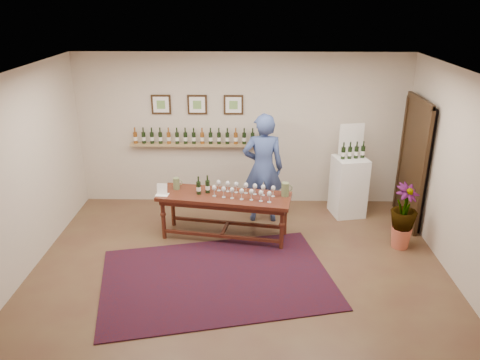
{
  "coord_description": "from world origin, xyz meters",
  "views": [
    {
      "loc": [
        0.13,
        -5.78,
        3.73
      ],
      "look_at": [
        0.0,
        0.8,
        1.1
      ],
      "focal_mm": 35.0,
      "sensor_mm": 36.0,
      "label": 1
    }
  ],
  "objects_px": {
    "potted_plant": "(404,217)",
    "tasting_table": "(224,201)",
    "display_pedestal": "(348,186)",
    "person": "(263,168)"
  },
  "relations": [
    {
      "from": "tasting_table",
      "to": "display_pedestal",
      "type": "height_order",
      "value": "display_pedestal"
    },
    {
      "from": "display_pedestal",
      "to": "potted_plant",
      "type": "relative_size",
      "value": 1.17
    },
    {
      "from": "tasting_table",
      "to": "potted_plant",
      "type": "distance_m",
      "value": 2.8
    },
    {
      "from": "potted_plant",
      "to": "display_pedestal",
      "type": "bearing_deg",
      "value": 117.14
    },
    {
      "from": "potted_plant",
      "to": "tasting_table",
      "type": "bearing_deg",
      "value": 174.18
    },
    {
      "from": "tasting_table",
      "to": "potted_plant",
      "type": "xyz_separation_m",
      "value": [
        2.78,
        -0.28,
        -0.1
      ]
    },
    {
      "from": "tasting_table",
      "to": "person",
      "type": "bearing_deg",
      "value": 55.71
    },
    {
      "from": "tasting_table",
      "to": "potted_plant",
      "type": "height_order",
      "value": "potted_plant"
    },
    {
      "from": "display_pedestal",
      "to": "person",
      "type": "height_order",
      "value": "person"
    },
    {
      "from": "display_pedestal",
      "to": "potted_plant",
      "type": "distance_m",
      "value": 1.35
    }
  ]
}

